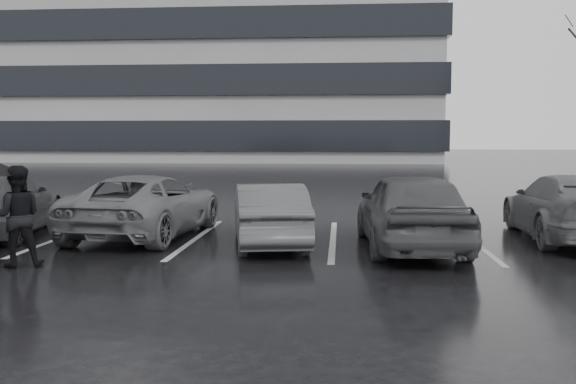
% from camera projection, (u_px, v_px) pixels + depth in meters
% --- Properties ---
extents(ground, '(160.00, 160.00, 0.00)m').
position_uv_depth(ground, '(294.00, 264.00, 10.55)').
color(ground, black).
rests_on(ground, ground).
extents(office_building, '(61.00, 26.00, 29.00)m').
position_uv_depth(office_building, '(94.00, 0.00, 58.71)').
color(office_building, gray).
rests_on(office_building, ground).
extents(car_main, '(1.98, 4.41, 1.47)m').
position_uv_depth(car_main, '(411.00, 210.00, 11.86)').
color(car_main, black).
rests_on(car_main, ground).
extents(car_west_a, '(1.92, 3.80, 1.19)m').
position_uv_depth(car_west_a, '(269.00, 214.00, 12.30)').
color(car_west_a, '#2C2C2F').
rests_on(car_west_a, ground).
extents(car_west_b, '(2.59, 4.82, 1.29)m').
position_uv_depth(car_west_b, '(146.00, 205.00, 13.47)').
color(car_west_b, '#434446').
rests_on(car_west_b, ground).
extents(car_east, '(2.07, 4.69, 1.34)m').
position_uv_depth(car_east, '(569.00, 207.00, 12.90)').
color(car_east, '#434446').
rests_on(car_east, ground).
extents(pedestrian_right, '(0.98, 0.89, 1.64)m').
position_uv_depth(pedestrian_right, '(17.00, 216.00, 10.28)').
color(pedestrian_right, black).
rests_on(pedestrian_right, ground).
extents(stall_stripes, '(19.72, 5.00, 0.00)m').
position_uv_depth(stall_stripes, '(264.00, 239.00, 13.09)').
color(stall_stripes, '#B0AFB2').
rests_on(stall_stripes, ground).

